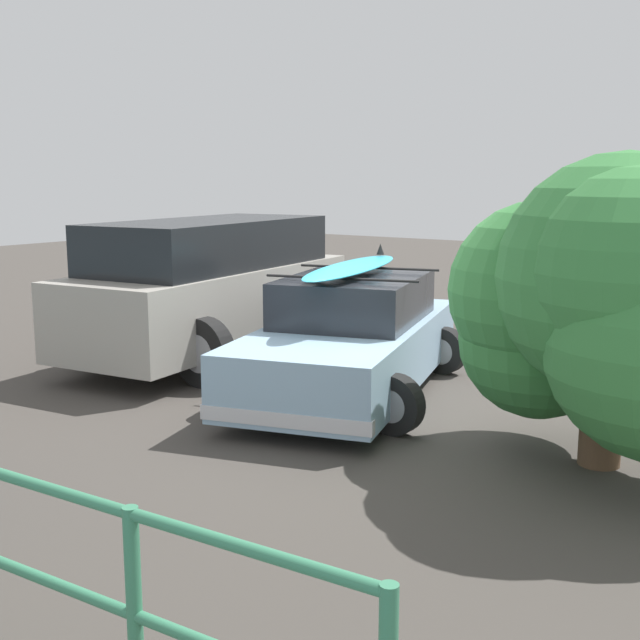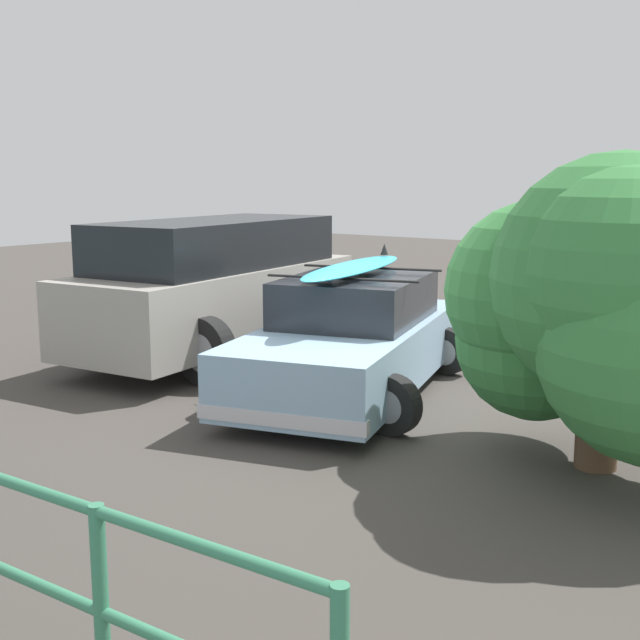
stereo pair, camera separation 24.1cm
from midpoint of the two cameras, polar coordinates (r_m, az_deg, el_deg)
name	(u,v)px [view 2 (the right image)]	position (r m, az deg, el deg)	size (l,w,h in m)	color
ground_plane	(356,411)	(8.70, 3.34, -6.47)	(44.00, 44.00, 0.02)	#423D38
sedan_car	(353,338)	(9.24, 3.10, -1.32)	(2.96, 4.51, 1.63)	#8CADC6
suv_car	(218,286)	(11.20, -6.68, 2.42)	(2.98, 5.01, 1.90)	#9E998E
bush_near_left	(603,303)	(6.90, 20.41, 1.16)	(2.97, 2.32, 2.69)	brown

